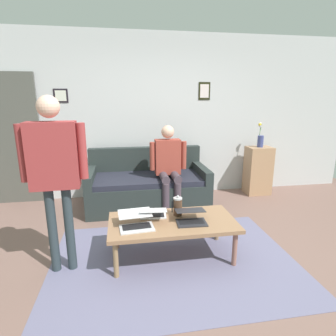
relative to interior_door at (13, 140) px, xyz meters
name	(u,v)px	position (x,y,z in m)	size (l,w,h in m)	color
ground_plane	(186,260)	(-2.30, 2.11, -1.02)	(7.68, 7.68, 0.00)	#795A51
area_rug	(174,261)	(-2.18, 2.11, -1.02)	(2.53, 1.82, 0.01)	slate
back_wall	(158,117)	(-2.30, -0.09, 0.33)	(7.04, 0.11, 2.70)	silver
interior_door	(13,140)	(0.00, 0.00, 0.00)	(0.82, 0.09, 2.05)	#50504A
couch	(148,187)	(-2.06, 0.49, -0.72)	(1.83, 0.91, 0.88)	#272F2D
coffee_table	(172,224)	(-2.18, 2.01, -0.65)	(1.33, 0.68, 0.42)	#936A4B
laptop_left	(136,223)	(-1.80, 2.09, -0.56)	(0.36, 0.35, 0.13)	silver
laptop_center	(153,213)	(-1.99, 1.89, -0.56)	(0.31, 0.37, 0.14)	silver
laptop_right	(191,218)	(-2.36, 2.07, -0.57)	(0.32, 0.30, 0.12)	#28282D
french_press	(178,206)	(-2.26, 1.88, -0.51)	(0.12, 0.10, 0.23)	#4C3323
side_shelf	(258,171)	(-4.04, 0.26, -0.60)	(0.42, 0.32, 0.84)	tan
flower_vase	(260,139)	(-4.03, 0.25, -0.05)	(0.10, 0.11, 0.42)	#3D4583
person_standing	(54,164)	(-1.07, 2.06, 0.06)	(0.59, 0.21, 1.69)	#2B363C
person_seated	(169,163)	(-2.35, 0.72, -0.30)	(0.55, 0.51, 1.28)	#463841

